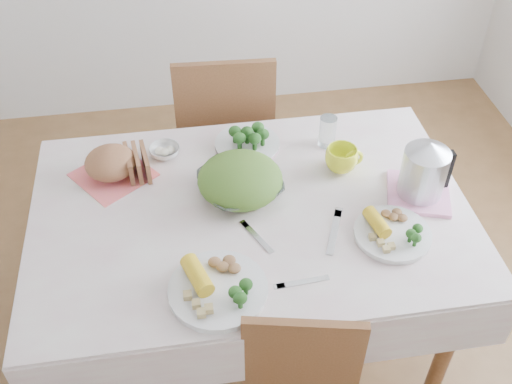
{
  "coord_description": "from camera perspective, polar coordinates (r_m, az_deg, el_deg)",
  "views": [
    {
      "loc": [
        -0.21,
        -1.45,
        2.2
      ],
      "look_at": [
        0.02,
        0.02,
        0.82
      ],
      "focal_mm": 42.0,
      "sensor_mm": 36.0,
      "label": 1
    }
  ],
  "objects": [
    {
      "name": "floor",
      "position": [
        2.64,
        -0.37,
        -13.51
      ],
      "size": [
        3.6,
        3.6,
        0.0
      ],
      "primitive_type": "plane",
      "color": "brown",
      "rests_on": "ground"
    },
    {
      "name": "dining_table",
      "position": [
        2.34,
        -0.41,
        -8.41
      ],
      "size": [
        1.4,
        0.9,
        0.75
      ],
      "primitive_type": "cube",
      "color": "brown",
      "rests_on": "floor"
    },
    {
      "name": "tablecloth",
      "position": [
        2.06,
        -0.46,
        -1.74
      ],
      "size": [
        1.5,
        1.0,
        0.01
      ],
      "primitive_type": "cube",
      "color": "silver",
      "rests_on": "dining_table"
    },
    {
      "name": "chair_far",
      "position": [
        2.86,
        -2.99,
        5.41
      ],
      "size": [
        0.46,
        0.46,
        0.98
      ],
      "primitive_type": "cube",
      "rotation": [
        0.0,
        0.0,
        3.09
      ],
      "color": "brown",
      "rests_on": "floor"
    },
    {
      "name": "salad_bowl",
      "position": [
        2.09,
        -1.51,
        0.57
      ],
      "size": [
        0.35,
        0.35,
        0.07
      ],
      "primitive_type": "imported",
      "rotation": [
        0.0,
        0.0,
        0.3
      ],
      "color": "white",
      "rests_on": "tablecloth"
    },
    {
      "name": "dinner_plate_left",
      "position": [
        1.81,
        -3.63,
        -9.35
      ],
      "size": [
        0.31,
        0.31,
        0.02
      ],
      "primitive_type": "cylinder",
      "rotation": [
        0.0,
        0.0,
        -0.02
      ],
      "color": "white",
      "rests_on": "tablecloth"
    },
    {
      "name": "dinner_plate_right",
      "position": [
        2.01,
        12.86,
        -3.92
      ],
      "size": [
        0.28,
        0.28,
        0.02
      ],
      "primitive_type": "cylinder",
      "rotation": [
        0.0,
        0.0,
        -0.13
      ],
      "color": "white",
      "rests_on": "tablecloth"
    },
    {
      "name": "broccoli_plate",
      "position": [
        2.3,
        -0.84,
        4.51
      ],
      "size": [
        0.33,
        0.33,
        0.02
      ],
      "primitive_type": "cylinder",
      "rotation": [
        0.0,
        0.0,
        0.39
      ],
      "color": "beige",
      "rests_on": "tablecloth"
    },
    {
      "name": "napkin",
      "position": [
        2.24,
        -13.43,
        1.61
      ],
      "size": [
        0.34,
        0.34,
        0.0
      ],
      "primitive_type": "cube",
      "rotation": [
        0.0,
        0.0,
        0.63
      ],
      "color": "#FF6B6A",
      "rests_on": "tablecloth"
    },
    {
      "name": "bread_loaf",
      "position": [
        2.21,
        -13.66,
        2.71
      ],
      "size": [
        0.22,
        0.22,
        0.11
      ],
      "primitive_type": "ellipsoid",
      "rotation": [
        0.0,
        0.0,
        0.25
      ],
      "color": "#915B38",
      "rests_on": "napkin"
    },
    {
      "name": "fruit_bowl",
      "position": [
        2.29,
        -8.68,
        3.86
      ],
      "size": [
        0.14,
        0.14,
        0.04
      ],
      "primitive_type": "imported",
      "rotation": [
        0.0,
        0.0,
        0.31
      ],
      "color": "white",
      "rests_on": "tablecloth"
    },
    {
      "name": "yellow_mug",
      "position": [
        2.2,
        8.13,
        3.12
      ],
      "size": [
        0.12,
        0.12,
        0.09
      ],
      "primitive_type": "imported",
      "rotation": [
        0.0,
        0.0,
        -0.03
      ],
      "color": "#F1FB27",
      "rests_on": "tablecloth"
    },
    {
      "name": "glass_tumbler",
      "position": [
        2.3,
        6.84,
        5.8
      ],
      "size": [
        0.09,
        0.09,
        0.12
      ],
      "primitive_type": "cylinder",
      "rotation": [
        0.0,
        0.0,
        -0.43
      ],
      "color": "white",
      "rests_on": "tablecloth"
    },
    {
      "name": "pink_tray",
      "position": [
        2.17,
        15.18,
        -0.12
      ],
      "size": [
        0.27,
        0.27,
        0.02
      ],
      "primitive_type": "cube",
      "rotation": [
        0.0,
        0.0,
        -0.3
      ],
      "color": "#F898C5",
      "rests_on": "tablecloth"
    },
    {
      "name": "electric_kettle",
      "position": [
        2.1,
        15.73,
        2.14
      ],
      "size": [
        0.18,
        0.18,
        0.22
      ],
      "primitive_type": "cylinder",
      "rotation": [
        0.0,
        0.0,
        -0.18
      ],
      "color": "#B2B5BA",
      "rests_on": "pink_tray"
    },
    {
      "name": "fork_left",
      "position": [
        1.96,
        0.12,
        -4.33
      ],
      "size": [
        0.09,
        0.16,
        0.0
      ],
      "primitive_type": "cube",
      "rotation": [
        0.0,
        0.0,
        0.46
      ],
      "color": "silver",
      "rests_on": "tablecloth"
    },
    {
      "name": "fork_right",
      "position": [
        1.99,
        7.45,
        -3.79
      ],
      "size": [
        0.1,
        0.2,
        0.0
      ],
      "primitive_type": "cube",
      "rotation": [
        0.0,
        0.0,
        -0.4
      ],
      "color": "silver",
      "rests_on": "tablecloth"
    },
    {
      "name": "knife",
      "position": [
        1.84,
        4.49,
        -8.53
      ],
      "size": [
        0.17,
        0.03,
        0.0
      ],
      "primitive_type": "cube",
      "rotation": [
        0.0,
        0.0,
        1.64
      ],
      "color": "silver",
      "rests_on": "tablecloth"
    }
  ]
}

